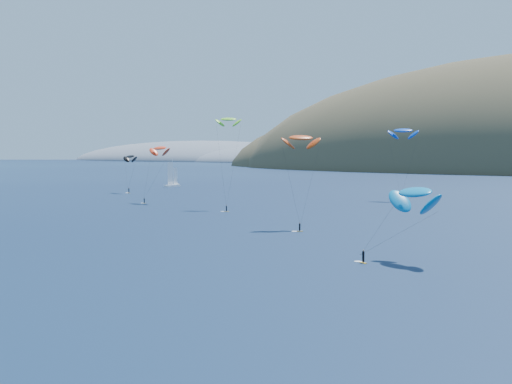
{
  "coord_description": "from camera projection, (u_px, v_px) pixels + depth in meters",
  "views": [
    {
      "loc": [
        72.85,
        -35.57,
        17.43
      ],
      "look_at": [
        5.22,
        80.0,
        9.0
      ],
      "focal_mm": 50.0,
      "sensor_mm": 36.0,
      "label": 1
    }
  ],
  "objects": [
    {
      "name": "headland",
      "position": [
        218.0,
        163.0,
        939.2
      ],
      "size": [
        460.0,
        250.0,
        60.0
      ],
      "color": "slate",
      "rests_on": "ground"
    },
    {
      "name": "kitesurfer_1",
      "position": [
        160.0,
        148.0,
        223.75
      ],
      "size": [
        8.64,
        8.34,
        19.44
      ],
      "rotation": [
        0.0,
        0.0,
        -0.16
      ],
      "color": "#F4AE1B",
      "rests_on": "ground"
    },
    {
      "name": "kitesurfer_12",
      "position": [
        130.0,
        157.0,
        272.35
      ],
      "size": [
        7.96,
        5.54,
        15.95
      ],
      "rotation": [
        0.0,
        0.0,
        -0.26
      ],
      "color": "#F4AE1B",
      "rests_on": "ground"
    },
    {
      "name": "kitesurfer_4",
      "position": [
        403.0,
        131.0,
        234.24
      ],
      "size": [
        10.29,
        8.71,
        25.6
      ],
      "rotation": [
        0.0,
        0.0,
        0.28
      ],
      "color": "#F4AE1B",
      "rests_on": "ground"
    },
    {
      "name": "kitesurfer_3",
      "position": [
        228.0,
        119.0,
        203.1
      ],
      "size": [
        10.42,
        13.95,
        27.36
      ],
      "rotation": [
        0.0,
        0.0,
        0.5
      ],
      "color": "#F4AE1B",
      "rests_on": "ground"
    },
    {
      "name": "sailboat",
      "position": [
        172.0,
        185.0,
        313.47
      ],
      "size": [
        9.91,
        8.6,
        12.44
      ],
      "rotation": [
        0.0,
        0.0,
        -0.04
      ],
      "color": "white",
      "rests_on": "ground"
    },
    {
      "name": "kitesurfer_5",
      "position": [
        415.0,
        192.0,
        108.21
      ],
      "size": [
        12.57,
        11.12,
        13.56
      ],
      "rotation": [
        0.0,
        0.0,
        -0.59
      ],
      "color": "#F4AE1B",
      "rests_on": "ground"
    },
    {
      "name": "kitesurfer_9",
      "position": [
        301.0,
        138.0,
        153.92
      ],
      "size": [
        8.69,
        11.8,
        21.77
      ],
      "rotation": [
        0.0,
        0.0,
        0.7
      ],
      "color": "#F4AE1B",
      "rests_on": "ground"
    }
  ]
}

